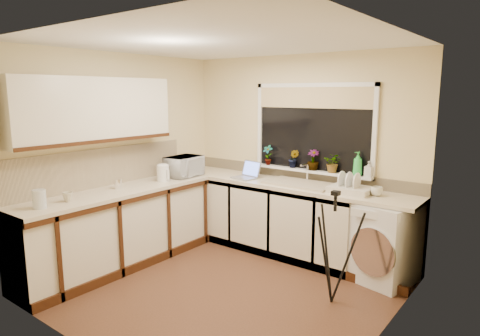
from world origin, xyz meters
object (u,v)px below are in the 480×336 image
plant_c (313,160)px  soap_bottle_green (358,164)px  dish_rack (351,190)px  plant_b (294,159)px  microwave (184,166)px  tripod (333,248)px  kettle (163,173)px  plant_a (268,155)px  glass_jug (39,199)px  plant_d (333,163)px  cup_left (68,197)px  steel_jar (118,184)px  cup_back (377,191)px  washing_machine (383,242)px  soap_bottle_clear (369,169)px  laptop (247,174)px

plant_c → soap_bottle_green: (0.57, -0.01, 0.01)m
dish_rack → plant_b: plant_b is taller
dish_rack → microwave: bearing=-168.3°
tripod → kettle: bearing=157.7°
plant_a → glass_jug: bearing=-107.8°
microwave → plant_d: bearing=-73.0°
microwave → cup_left: microwave is taller
steel_jar → soap_bottle_green: 2.74m
dish_rack → plant_b: size_ratio=1.91×
glass_jug → steel_jar: (-0.09, 0.96, -0.03)m
cup_back → washing_machine: bearing=-22.5°
washing_machine → dish_rack: (-0.40, 0.02, 0.51)m
microwave → soap_bottle_clear: bearing=-76.8°
steel_jar → plant_c: plant_c is taller
plant_c → microwave: bearing=-155.2°
plant_d → soap_bottle_clear: plant_d is taller
washing_machine → tripod: 0.82m
laptop → washing_machine: bearing=10.4°
dish_rack → plant_d: size_ratio=1.92×
soap_bottle_green → steel_jar: bearing=-142.3°
plant_b → kettle: bearing=-138.5°
steel_jar → soap_bottle_clear: soap_bottle_clear is taller
tripod → steel_jar: size_ratio=9.43×
steel_jar → cup_left: size_ratio=1.12×
plant_d → kettle: bearing=-148.4°
tripod → plant_b: size_ratio=4.74×
cup_back → plant_c: bearing=166.1°
cup_back → cup_left: (-2.39, -2.13, -0.00)m
steel_jar → plant_d: (1.86, 1.68, 0.21)m
plant_d → cup_back: bearing=-19.4°
dish_rack → plant_b: bearing=164.0°
laptop → glass_jug: size_ratio=1.89×
cup_back → cup_left: size_ratio=1.21×
dish_rack → soap_bottle_clear: 0.33m
glass_jug → cup_back: glass_jug is taller
steel_jar → washing_machine: bearing=28.8°
plant_b → cup_left: size_ratio=2.22×
plant_c → dish_rack: bearing=-22.1°
plant_c → tripod: bearing=-53.1°
laptop → cup_back: size_ratio=2.70×
plant_c → soap_bottle_clear: 0.70m
soap_bottle_green → cup_left: bearing=-131.7°
laptop → soap_bottle_clear: 1.52m
tripod → plant_d: bearing=93.1°
washing_machine → steel_jar: 2.99m
soap_bottle_green → laptop: bearing=-168.7°
soap_bottle_clear → cup_back: 0.34m
kettle → cup_back: (2.37, 0.87, -0.05)m
washing_machine → soap_bottle_clear: bearing=150.6°
kettle → soap_bottle_green: size_ratio=0.72×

